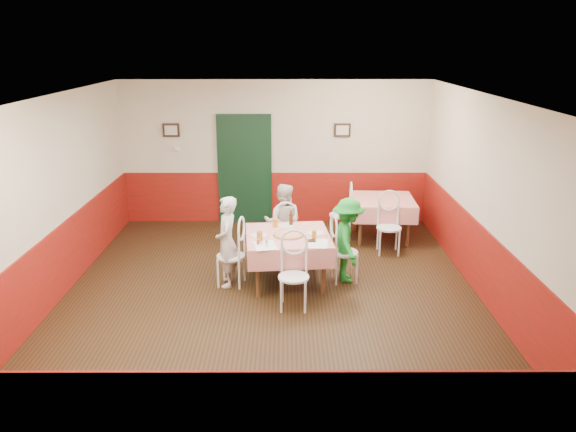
{
  "coord_description": "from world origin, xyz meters",
  "views": [
    {
      "loc": [
        0.23,
        -7.35,
        3.5
      ],
      "look_at": [
        0.25,
        0.46,
        1.05
      ],
      "focal_mm": 35.0,
      "sensor_mm": 36.0,
      "label": 1
    }
  ],
  "objects_px": {
    "pizza": "(289,234)",
    "diner_far": "(283,223)",
    "second_table": "(382,219)",
    "main_table": "(288,259)",
    "glass_a": "(260,237)",
    "glass_b": "(314,235)",
    "beer_bottle": "(291,219)",
    "diner_right": "(348,240)",
    "chair_near": "(294,277)",
    "chair_far": "(283,235)",
    "chair_right": "(344,252)",
    "wallet": "(312,241)",
    "chair_second_a": "(341,215)",
    "chair_left": "(231,256)",
    "diner_left": "(227,242)",
    "chair_second_b": "(389,228)",
    "glass_c": "(275,223)"
  },
  "relations": [
    {
      "from": "diner_right",
      "to": "pizza",
      "type": "bearing_deg",
      "value": 94.38
    },
    {
      "from": "chair_left",
      "to": "glass_c",
      "type": "bearing_deg",
      "value": 133.04
    },
    {
      "from": "chair_left",
      "to": "second_table",
      "type": "bearing_deg",
      "value": 137.83
    },
    {
      "from": "chair_right",
      "to": "chair_far",
      "type": "bearing_deg",
      "value": 40.24
    },
    {
      "from": "beer_bottle",
      "to": "diner_left",
      "type": "xyz_separation_m",
      "value": [
        -0.94,
        -0.52,
        -0.19
      ]
    },
    {
      "from": "chair_right",
      "to": "pizza",
      "type": "relative_size",
      "value": 2.06
    },
    {
      "from": "beer_bottle",
      "to": "chair_second_b",
      "type": "bearing_deg",
      "value": 25.21
    },
    {
      "from": "chair_near",
      "to": "wallet",
      "type": "height_order",
      "value": "chair_near"
    },
    {
      "from": "main_table",
      "to": "pizza",
      "type": "xyz_separation_m",
      "value": [
        0.01,
        -0.03,
        0.4
      ]
    },
    {
      "from": "main_table",
      "to": "glass_a",
      "type": "relative_size",
      "value": 7.92
    },
    {
      "from": "main_table",
      "to": "glass_b",
      "type": "relative_size",
      "value": 9.69
    },
    {
      "from": "chair_second_a",
      "to": "wallet",
      "type": "height_order",
      "value": "chair_second_a"
    },
    {
      "from": "chair_left",
      "to": "chair_near",
      "type": "distance_m",
      "value": 1.2
    },
    {
      "from": "diner_left",
      "to": "chair_near",
      "type": "bearing_deg",
      "value": 48.81
    },
    {
      "from": "pizza",
      "to": "diner_left",
      "type": "bearing_deg",
      "value": -177.0
    },
    {
      "from": "beer_bottle",
      "to": "wallet",
      "type": "xyz_separation_m",
      "value": [
        0.29,
        -0.72,
        -0.1
      ]
    },
    {
      "from": "main_table",
      "to": "glass_a",
      "type": "xyz_separation_m",
      "value": [
        -0.4,
        -0.31,
        0.46
      ]
    },
    {
      "from": "chair_second_a",
      "to": "wallet",
      "type": "xyz_separation_m",
      "value": [
        -0.63,
        -2.26,
        0.32
      ]
    },
    {
      "from": "chair_far",
      "to": "glass_c",
      "type": "xyz_separation_m",
      "value": [
        -0.13,
        -0.49,
        0.38
      ]
    },
    {
      "from": "wallet",
      "to": "diner_left",
      "type": "height_order",
      "value": "diner_left"
    },
    {
      "from": "chair_far",
      "to": "chair_second_b",
      "type": "xyz_separation_m",
      "value": [
        1.8,
        0.38,
        0.0
      ]
    },
    {
      "from": "diner_far",
      "to": "diner_right",
      "type": "bearing_deg",
      "value": 146.09
    },
    {
      "from": "chair_second_b",
      "to": "glass_c",
      "type": "distance_m",
      "value": 2.14
    },
    {
      "from": "chair_left",
      "to": "diner_right",
      "type": "distance_m",
      "value": 1.76
    },
    {
      "from": "chair_right",
      "to": "beer_bottle",
      "type": "height_order",
      "value": "beer_bottle"
    },
    {
      "from": "second_table",
      "to": "pizza",
      "type": "xyz_separation_m",
      "value": [
        -1.71,
        -2.01,
        0.4
      ]
    },
    {
      "from": "diner_right",
      "to": "chair_near",
      "type": "bearing_deg",
      "value": 135.68
    },
    {
      "from": "chair_second_a",
      "to": "diner_right",
      "type": "distance_m",
      "value": 1.91
    },
    {
      "from": "main_table",
      "to": "chair_second_a",
      "type": "relative_size",
      "value": 1.36
    },
    {
      "from": "diner_far",
      "to": "diner_right",
      "type": "distance_m",
      "value": 1.27
    },
    {
      "from": "chair_far",
      "to": "glass_a",
      "type": "bearing_deg",
      "value": 62.12
    },
    {
      "from": "glass_b",
      "to": "beer_bottle",
      "type": "xyz_separation_m",
      "value": [
        -0.33,
        0.63,
        0.04
      ]
    },
    {
      "from": "second_table",
      "to": "diner_far",
      "type": "xyz_separation_m",
      "value": [
        -1.8,
        -1.08,
        0.28
      ]
    },
    {
      "from": "main_table",
      "to": "wallet",
      "type": "height_order",
      "value": "wallet"
    },
    {
      "from": "chair_right",
      "to": "diner_left",
      "type": "relative_size",
      "value": 0.66
    },
    {
      "from": "chair_left",
      "to": "diner_far",
      "type": "distance_m",
      "value": 1.25
    },
    {
      "from": "second_table",
      "to": "chair_right",
      "type": "xyz_separation_m",
      "value": [
        -0.88,
        -1.9,
        0.08
      ]
    },
    {
      "from": "chair_near",
      "to": "diner_left",
      "type": "relative_size",
      "value": 0.66
    },
    {
      "from": "pizza",
      "to": "diner_far",
      "type": "xyz_separation_m",
      "value": [
        -0.09,
        0.93,
        -0.12
      ]
    },
    {
      "from": "chair_right",
      "to": "wallet",
      "type": "xyz_separation_m",
      "value": [
        -0.51,
        -0.36,
        0.32
      ]
    },
    {
      "from": "main_table",
      "to": "chair_second_b",
      "type": "xyz_separation_m",
      "value": [
        1.72,
        1.22,
        0.08
      ]
    },
    {
      "from": "chair_second_a",
      "to": "wallet",
      "type": "relative_size",
      "value": 8.18
    },
    {
      "from": "chair_second_a",
      "to": "pizza",
      "type": "bearing_deg",
      "value": -22.97
    },
    {
      "from": "chair_second_a",
      "to": "beer_bottle",
      "type": "distance_m",
      "value": 1.84
    },
    {
      "from": "main_table",
      "to": "diner_far",
      "type": "distance_m",
      "value": 0.94
    },
    {
      "from": "second_table",
      "to": "glass_c",
      "type": "bearing_deg",
      "value": -139.95
    },
    {
      "from": "chair_near",
      "to": "chair_right",
      "type": "bearing_deg",
      "value": 52.59
    },
    {
      "from": "chair_second_a",
      "to": "glass_a",
      "type": "xyz_separation_m",
      "value": [
        -1.38,
        -2.28,
        0.39
      ]
    },
    {
      "from": "chair_second_b",
      "to": "glass_a",
      "type": "relative_size",
      "value": 5.84
    },
    {
      "from": "second_table",
      "to": "chair_second_b",
      "type": "xyz_separation_m",
      "value": [
        0.0,
        -0.75,
        0.08
      ]
    }
  ]
}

